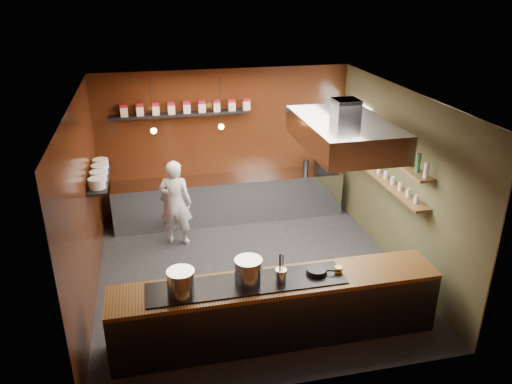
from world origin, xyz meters
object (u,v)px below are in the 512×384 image
object	(u,v)px
stockpot_large	(181,283)
espresso_machine	(325,162)
stockpot_small	(248,271)
extractor_hood	(344,133)
chef	(176,203)

from	to	relation	value
stockpot_large	espresso_machine	bearing A→B (deg)	49.65
espresso_machine	stockpot_small	bearing A→B (deg)	-122.19
extractor_hood	stockpot_large	bearing A→B (deg)	-153.55
extractor_hood	stockpot_large	world-z (taller)	extractor_hood
extractor_hood	chef	size ratio (longest dim) A/B	1.23
stockpot_large	chef	bearing A→B (deg)	87.60
stockpot_large	stockpot_small	world-z (taller)	stockpot_small
extractor_hood	espresso_machine	bearing A→B (deg)	74.60
stockpot_small	espresso_machine	size ratio (longest dim) A/B	1.03
espresso_machine	chef	distance (m)	3.23
stockpot_large	espresso_machine	distance (m)	5.03
stockpot_small	espresso_machine	distance (m)	4.45
espresso_machine	chef	size ratio (longest dim) A/B	0.22
stockpot_large	extractor_hood	bearing A→B (deg)	26.45
stockpot_large	espresso_machine	xyz separation A→B (m)	(3.26, 3.83, -0.03)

